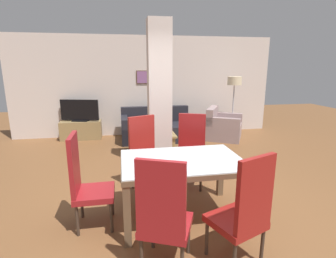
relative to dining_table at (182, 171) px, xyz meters
The scene contains 16 objects.
ground_plane 0.62m from the dining_table, ahead, with size 18.00×18.00×0.00m, color brown.
back_wall 4.42m from the dining_table, 90.00° to the left, with size 7.20×0.09×2.70m.
divider_pillar 1.93m from the dining_table, 90.44° to the left, with size 0.42×0.34×2.70m.
dining_table is the anchor object (origin of this frame).
dining_chair_near_right 1.01m from the dining_table, 68.32° to the right, with size 0.60×0.60×1.15m.
dining_chair_far_left 0.98m from the dining_table, 112.44° to the left, with size 0.60×0.60×1.15m.
dining_chair_far_right 1.02m from the dining_table, 68.60° to the left, with size 0.60×0.60×1.15m.
dining_chair_head_left 1.17m from the dining_table, behind, with size 0.46×0.46×1.15m.
dining_chair_near_left 0.96m from the dining_table, 113.17° to the right, with size 0.60×0.60×1.15m.
sofa 3.68m from the dining_table, 87.17° to the left, with size 1.82×0.93×0.84m.
armchair 3.99m from the dining_table, 60.83° to the left, with size 1.19×1.21×0.82m.
coffee_table 2.65m from the dining_table, 86.86° to the left, with size 0.62×0.55×0.42m.
bottle 2.62m from the dining_table, 86.55° to the left, with size 0.08×0.08×0.24m.
tv_stand 4.47m from the dining_table, 113.64° to the left, with size 1.04×0.40×0.49m.
tv_screen 4.45m from the dining_table, 113.64° to the left, with size 0.98×0.30×0.57m.
floor_lamp 4.44m from the dining_table, 58.15° to the left, with size 0.38×0.38×1.62m.
Camera 1 is at (-0.71, -2.97, 1.90)m, focal length 28.00 mm.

